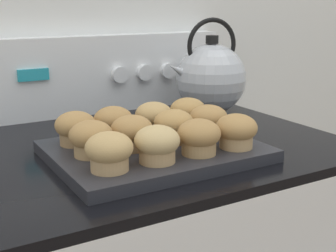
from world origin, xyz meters
TOP-DOWN VIEW (x-y plane):
  - control_panel at (0.00, 0.63)m, footprint 0.72×0.07m
  - muffin_pan at (-0.04, 0.23)m, footprint 0.37×0.29m
  - muffin_r0_c0 at (-0.17, 0.15)m, footprint 0.08×0.08m
  - muffin_r0_c1 at (-0.08, 0.15)m, footprint 0.08×0.08m
  - muffin_r0_c2 at (-0.00, 0.15)m, footprint 0.08×0.08m
  - muffin_r0_c3 at (0.08, 0.14)m, footprint 0.08×0.08m
  - muffin_r1_c0 at (-0.16, 0.23)m, footprint 0.08×0.08m
  - muffin_r1_c1 at (-0.09, 0.23)m, footprint 0.08×0.08m
  - muffin_r1_c2 at (-0.00, 0.23)m, footprint 0.08×0.08m
  - muffin_r1_c3 at (0.08, 0.23)m, footprint 0.08×0.08m
  - muffin_r2_c0 at (-0.16, 0.31)m, footprint 0.08×0.08m
  - muffin_r2_c1 at (-0.09, 0.31)m, footprint 0.08×0.08m
  - muffin_r2_c2 at (-0.00, 0.31)m, footprint 0.08×0.08m
  - muffin_r2_c3 at (0.08, 0.31)m, footprint 0.08×0.08m
  - tea_kettle at (0.25, 0.47)m, footprint 0.22×0.18m

SIDE VIEW (x-z plane):
  - muffin_pan at x=-0.04m, z-range 0.89..0.92m
  - muffin_r0_c0 at x=-0.17m, z-range 0.92..0.98m
  - muffin_r0_c1 at x=-0.08m, z-range 0.92..0.98m
  - muffin_r0_c2 at x=0.00m, z-range 0.92..0.98m
  - muffin_r0_c3 at x=0.08m, z-range 0.92..0.98m
  - muffin_r1_c0 at x=-0.16m, z-range 0.92..0.98m
  - muffin_r1_c1 at x=-0.09m, z-range 0.92..0.98m
  - muffin_r1_c2 at x=0.00m, z-range 0.92..0.98m
  - muffin_r1_c3 at x=0.08m, z-range 0.92..0.98m
  - muffin_r2_c0 at x=-0.16m, z-range 0.92..0.98m
  - muffin_r2_c1 at x=-0.09m, z-range 0.92..0.98m
  - muffin_r2_c2 at x=0.00m, z-range 0.92..0.98m
  - muffin_r2_c3 at x=0.08m, z-range 0.92..0.98m
  - tea_kettle at x=0.25m, z-range 0.87..1.11m
  - control_panel at x=0.00m, z-range 0.89..1.09m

